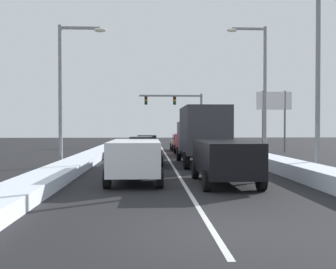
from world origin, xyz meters
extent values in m
plane|color=black|center=(0.00, 15.37, 0.00)|extent=(120.00, 120.00, 0.00)
cube|color=silver|center=(0.00, 19.21, 0.00)|extent=(0.14, 42.26, 0.01)
cube|color=silver|center=(5.30, 19.21, 0.31)|extent=(1.38, 42.26, 0.63)
cube|color=silver|center=(-5.30, 19.21, 0.23)|extent=(1.56, 42.26, 0.46)
cube|color=black|center=(1.59, 6.88, 1.04)|extent=(1.95, 4.90, 1.25)
cube|color=black|center=(1.59, 4.47, 1.32)|extent=(1.56, 0.06, 0.55)
cube|color=red|center=(0.81, 4.48, 0.94)|extent=(0.20, 0.08, 0.28)
cube|color=red|center=(2.37, 4.48, 0.94)|extent=(0.20, 0.08, 0.28)
cylinder|color=black|center=(0.63, 8.58, 0.37)|extent=(0.25, 0.74, 0.74)
cylinder|color=black|center=(2.54, 8.58, 0.37)|extent=(0.25, 0.74, 0.74)
cylinder|color=black|center=(0.63, 5.18, 0.37)|extent=(0.25, 0.74, 0.74)
cylinder|color=black|center=(2.54, 5.18, 0.37)|extent=(0.25, 0.74, 0.74)
cube|color=#38383D|center=(1.73, 17.37, 1.56)|extent=(2.35, 2.20, 2.00)
cube|color=#333338|center=(1.73, 13.77, 2.06)|extent=(2.35, 5.00, 2.60)
cylinder|color=black|center=(0.61, 17.67, 0.46)|extent=(0.28, 0.92, 0.92)
cylinder|color=black|center=(2.86, 17.67, 0.46)|extent=(0.28, 0.92, 0.92)
cylinder|color=black|center=(0.61, 12.27, 0.46)|extent=(0.28, 0.92, 0.92)
cylinder|color=black|center=(2.86, 12.27, 0.46)|extent=(0.28, 0.92, 0.92)
cube|color=maroon|center=(1.79, 22.79, 1.04)|extent=(1.95, 4.90, 1.25)
cube|color=black|center=(1.79, 20.38, 1.32)|extent=(1.56, 0.06, 0.55)
cube|color=red|center=(1.01, 20.39, 0.94)|extent=(0.20, 0.08, 0.28)
cube|color=red|center=(2.57, 20.39, 0.94)|extent=(0.20, 0.08, 0.28)
cylinder|color=black|center=(0.84, 24.49, 0.37)|extent=(0.25, 0.74, 0.74)
cylinder|color=black|center=(2.75, 24.49, 0.37)|extent=(0.25, 0.74, 0.74)
cylinder|color=black|center=(0.84, 21.09, 0.37)|extent=(0.25, 0.74, 0.74)
cylinder|color=black|center=(2.75, 21.09, 0.37)|extent=(0.25, 0.74, 0.74)
cube|color=#937F60|center=(1.74, 29.09, 0.63)|extent=(1.82, 4.50, 0.70)
cube|color=black|center=(1.74, 28.94, 1.23)|extent=(1.64, 2.20, 0.55)
cube|color=red|center=(1.05, 26.89, 0.75)|extent=(0.24, 0.08, 0.14)
cube|color=red|center=(2.43, 26.89, 0.75)|extent=(0.24, 0.08, 0.14)
cylinder|color=black|center=(0.85, 30.64, 0.33)|extent=(0.22, 0.66, 0.66)
cylinder|color=black|center=(2.63, 30.64, 0.33)|extent=(0.22, 0.66, 0.66)
cylinder|color=black|center=(0.85, 27.54, 0.33)|extent=(0.22, 0.66, 0.66)
cylinder|color=black|center=(2.63, 27.54, 0.33)|extent=(0.22, 0.66, 0.66)
cube|color=silver|center=(-1.92, 7.69, 1.04)|extent=(1.95, 4.90, 1.25)
cube|color=black|center=(-1.92, 5.28, 1.32)|extent=(1.56, 0.06, 0.55)
cube|color=red|center=(-2.70, 5.29, 0.94)|extent=(0.20, 0.08, 0.28)
cube|color=red|center=(-1.14, 5.29, 0.94)|extent=(0.20, 0.08, 0.28)
cylinder|color=black|center=(-2.87, 9.39, 0.37)|extent=(0.25, 0.74, 0.74)
cylinder|color=black|center=(-0.96, 9.39, 0.37)|extent=(0.25, 0.74, 0.74)
cylinder|color=black|center=(-2.87, 5.99, 0.37)|extent=(0.25, 0.74, 0.74)
cylinder|color=black|center=(-0.96, 5.99, 0.37)|extent=(0.25, 0.74, 0.74)
cube|color=navy|center=(-1.60, 14.43, 0.63)|extent=(1.82, 4.50, 0.70)
cube|color=black|center=(-1.60, 14.28, 1.23)|extent=(1.64, 2.20, 0.55)
cube|color=red|center=(-2.29, 12.23, 0.75)|extent=(0.24, 0.08, 0.14)
cube|color=red|center=(-0.91, 12.23, 0.75)|extent=(0.24, 0.08, 0.14)
cylinder|color=black|center=(-2.49, 15.98, 0.33)|extent=(0.22, 0.66, 0.66)
cylinder|color=black|center=(-0.71, 15.98, 0.33)|extent=(0.22, 0.66, 0.66)
cylinder|color=black|center=(-2.49, 12.88, 0.33)|extent=(0.22, 0.66, 0.66)
cylinder|color=black|center=(-0.71, 12.88, 0.33)|extent=(0.22, 0.66, 0.66)
cube|color=#B7BABF|center=(-1.94, 21.12, 0.63)|extent=(1.82, 4.50, 0.70)
cube|color=black|center=(-1.94, 20.97, 1.23)|extent=(1.64, 2.20, 0.55)
cube|color=red|center=(-2.63, 18.92, 0.75)|extent=(0.24, 0.08, 0.14)
cube|color=red|center=(-1.24, 18.92, 0.75)|extent=(0.24, 0.08, 0.14)
cylinder|color=black|center=(-2.83, 22.67, 0.33)|extent=(0.22, 0.66, 0.66)
cylinder|color=black|center=(-1.05, 22.67, 0.33)|extent=(0.22, 0.66, 0.66)
cylinder|color=black|center=(-2.83, 19.57, 0.33)|extent=(0.22, 0.66, 0.66)
cylinder|color=black|center=(-1.05, 19.57, 0.33)|extent=(0.22, 0.66, 0.66)
cube|color=maroon|center=(-1.53, 26.83, 0.63)|extent=(1.82, 4.50, 0.70)
cube|color=black|center=(-1.53, 26.68, 1.23)|extent=(1.64, 2.20, 0.55)
cube|color=red|center=(-2.22, 24.63, 0.75)|extent=(0.24, 0.08, 0.14)
cube|color=red|center=(-0.84, 24.63, 0.75)|extent=(0.24, 0.08, 0.14)
cylinder|color=black|center=(-2.42, 28.38, 0.33)|extent=(0.22, 0.66, 0.66)
cylinder|color=black|center=(-0.64, 28.38, 0.33)|extent=(0.22, 0.66, 0.66)
cylinder|color=black|center=(-2.42, 25.28, 0.33)|extent=(0.22, 0.66, 0.66)
cylinder|color=black|center=(-0.64, 25.28, 0.33)|extent=(0.22, 0.66, 0.66)
cylinder|color=slate|center=(4.90, 38.42, 3.10)|extent=(0.28, 0.28, 6.20)
cube|color=slate|center=(1.20, 38.42, 5.95)|extent=(7.40, 0.20, 0.20)
cube|color=black|center=(1.70, 38.42, 5.38)|extent=(0.34, 0.34, 0.95)
sphere|color=#4C0A0A|center=(1.70, 38.23, 5.66)|extent=(0.22, 0.22, 0.22)
sphere|color=#F2AD14|center=(1.70, 38.23, 5.38)|extent=(0.22, 0.22, 0.22)
sphere|color=#0C3819|center=(1.70, 38.23, 5.09)|extent=(0.22, 0.22, 0.22)
cube|color=black|center=(-1.70, 38.42, 5.38)|extent=(0.34, 0.34, 0.95)
sphere|color=#4C0A0A|center=(-1.70, 38.23, 5.66)|extent=(0.22, 0.22, 0.22)
sphere|color=#F2AD14|center=(-1.70, 38.23, 5.38)|extent=(0.22, 0.22, 0.22)
sphere|color=#0C3819|center=(-1.70, 38.23, 5.09)|extent=(0.22, 0.22, 0.22)
cylinder|color=gray|center=(6.47, 9.60, 4.71)|extent=(0.22, 0.22, 9.42)
cylinder|color=gray|center=(6.28, 17.29, 4.41)|extent=(0.22, 0.22, 8.81)
cube|color=gray|center=(5.18, 17.29, 8.66)|extent=(2.20, 0.14, 0.14)
ellipsoid|color=#EAE5C6|center=(4.08, 17.29, 8.56)|extent=(0.70, 0.36, 0.24)
cylinder|color=gray|center=(-6.27, 13.85, 3.94)|extent=(0.22, 0.22, 7.88)
cube|color=gray|center=(-5.17, 13.85, 7.73)|extent=(2.20, 0.14, 0.14)
ellipsoid|color=#EAE5C6|center=(-4.07, 13.85, 7.63)|extent=(0.70, 0.36, 0.24)
cylinder|color=#59595B|center=(8.87, 26.57, 2.75)|extent=(0.16, 0.16, 5.50)
cylinder|color=#59595B|center=(10.87, 26.57, 2.75)|extent=(0.16, 0.16, 5.50)
cube|color=white|center=(9.87, 26.57, 4.60)|extent=(3.20, 0.12, 1.60)
camera|label=1|loc=(-1.36, -8.28, 2.22)|focal=42.08mm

